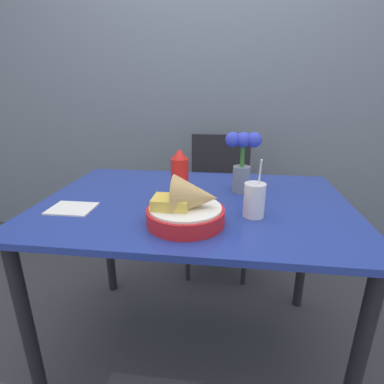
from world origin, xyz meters
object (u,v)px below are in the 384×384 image
(chair_far_window, at_px, (219,190))
(drink_cup, at_px, (254,201))
(food_basket, at_px, (188,207))
(ketchup_bottle, at_px, (180,176))
(flower_vase, at_px, (242,158))

(chair_far_window, bearing_deg, drink_cup, -80.52)
(food_basket, relative_size, ketchup_bottle, 1.23)
(ketchup_bottle, distance_m, drink_cup, 0.31)
(chair_far_window, distance_m, flower_vase, 0.77)
(chair_far_window, xyz_separation_m, flower_vase, (0.12, -0.66, 0.38))
(chair_far_window, bearing_deg, food_basket, -93.83)
(chair_far_window, height_order, food_basket, food_basket)
(chair_far_window, bearing_deg, flower_vase, -80.07)
(food_basket, xyz_separation_m, flower_vase, (0.18, 0.36, 0.09))
(ketchup_bottle, bearing_deg, chair_far_window, 80.81)
(drink_cup, bearing_deg, food_basket, -157.64)
(chair_far_window, xyz_separation_m, food_basket, (-0.07, -1.02, 0.29))
(food_basket, bearing_deg, chair_far_window, 86.17)
(chair_far_window, distance_m, ketchup_bottle, 0.89)
(food_basket, distance_m, flower_vase, 0.41)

